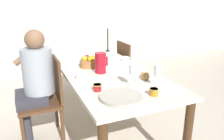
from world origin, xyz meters
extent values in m
plane|color=beige|center=(0.00, 0.00, 0.00)|extent=(20.00, 20.00, 0.00)
cube|color=beige|center=(0.00, 2.51, 1.30)|extent=(10.00, 0.06, 2.60)
cube|color=silver|center=(0.00, 0.00, 0.71)|extent=(0.86, 2.19, 0.03)
cylinder|color=#472D19|center=(0.37, -1.03, 0.35)|extent=(0.07, 0.07, 0.69)
cylinder|color=#472D19|center=(-0.37, 1.03, 0.35)|extent=(0.07, 0.07, 0.69)
cylinder|color=#472D19|center=(0.37, 1.03, 0.35)|extent=(0.07, 0.07, 0.69)
cylinder|color=#51331E|center=(-0.87, -0.24, 0.20)|extent=(0.04, 0.04, 0.40)
cylinder|color=#51331E|center=(-0.87, 0.13, 0.20)|extent=(0.04, 0.04, 0.40)
cylinder|color=#51331E|center=(-0.50, -0.24, 0.20)|extent=(0.04, 0.04, 0.40)
cylinder|color=#51331E|center=(-0.50, 0.13, 0.20)|extent=(0.04, 0.04, 0.40)
cube|color=#51331E|center=(-0.69, -0.05, 0.42)|extent=(0.42, 0.42, 0.03)
cube|color=#51331E|center=(-0.49, -0.05, 0.66)|extent=(0.03, 0.39, 0.44)
cylinder|color=#51331E|center=(0.87, 0.61, 0.20)|extent=(0.04, 0.04, 0.40)
cylinder|color=#51331E|center=(0.87, 0.24, 0.20)|extent=(0.04, 0.04, 0.40)
cylinder|color=#51331E|center=(0.50, 0.61, 0.20)|extent=(0.04, 0.04, 0.40)
cylinder|color=#51331E|center=(0.50, 0.24, 0.20)|extent=(0.04, 0.04, 0.40)
cube|color=#51331E|center=(0.69, 0.42, 0.42)|extent=(0.42, 0.42, 0.03)
cube|color=#51331E|center=(0.49, 0.42, 0.66)|extent=(0.03, 0.39, 0.44)
cylinder|color=#33333D|center=(-0.83, -0.10, 0.22)|extent=(0.09, 0.09, 0.43)
cylinder|color=#33333D|center=(-0.83, 0.06, 0.22)|extent=(0.09, 0.09, 0.43)
cube|color=#33333D|center=(-0.76, -0.02, 0.48)|extent=(0.30, 0.34, 0.11)
cylinder|color=#9EA8B7|center=(-0.67, -0.02, 0.75)|extent=(0.30, 0.30, 0.46)
sphere|color=brown|center=(-0.67, -0.02, 1.07)|extent=(0.19, 0.19, 0.19)
cylinder|color=brown|center=(-0.77, 0.19, 0.87)|extent=(0.25, 0.06, 0.20)
cylinder|color=#A31423|center=(-0.08, -0.22, 0.83)|extent=(0.11, 0.11, 0.21)
cube|color=#A31423|center=(-0.01, -0.22, 0.84)|extent=(0.02, 0.02, 0.09)
cone|color=#A31423|center=(-0.12, -0.22, 0.91)|extent=(0.04, 0.04, 0.04)
cylinder|color=white|center=(0.21, -0.79, 0.72)|extent=(0.06, 0.06, 0.00)
cylinder|color=white|center=(0.21, -0.79, 0.78)|extent=(0.01, 0.01, 0.11)
cylinder|color=white|center=(0.21, -0.79, 0.88)|extent=(0.06, 0.06, 0.08)
cylinder|color=white|center=(0.04, -0.68, 0.72)|extent=(0.06, 0.06, 0.00)
cylinder|color=white|center=(0.04, -0.68, 0.78)|extent=(0.01, 0.01, 0.11)
cylinder|color=white|center=(0.04, -0.68, 0.88)|extent=(0.06, 0.06, 0.08)
cylinder|color=orange|center=(0.04, -0.68, 0.86)|extent=(0.05, 0.05, 0.05)
cylinder|color=white|center=(-0.33, -0.34, 0.72)|extent=(0.14, 0.14, 0.01)
cylinder|color=white|center=(-0.33, -0.34, 0.76)|extent=(0.08, 0.08, 0.06)
cube|color=white|center=(-0.28, -0.34, 0.76)|extent=(0.01, 0.01, 0.03)
cylinder|color=white|center=(0.33, 0.03, 0.72)|extent=(0.14, 0.14, 0.01)
cylinder|color=white|center=(0.33, 0.03, 0.76)|extent=(0.08, 0.08, 0.06)
cube|color=white|center=(0.37, 0.03, 0.76)|extent=(0.01, 0.01, 0.03)
cylinder|color=#B7B2A8|center=(-0.16, -0.86, 0.73)|extent=(0.32, 0.32, 0.02)
cylinder|color=#B7B2A8|center=(-0.16, -0.86, 0.75)|extent=(0.32, 0.32, 0.01)
cylinder|color=white|center=(0.22, -0.59, 0.73)|extent=(0.23, 0.23, 0.01)
sphere|color=tan|center=(0.22, -0.59, 0.76)|extent=(0.09, 0.09, 0.09)
cylinder|color=#C67A1E|center=(0.10, -0.91, 0.75)|extent=(0.07, 0.07, 0.06)
cylinder|color=gold|center=(0.10, -0.91, 0.77)|extent=(0.07, 0.07, 0.01)
cylinder|color=#A81E1E|center=(-0.27, -0.65, 0.75)|extent=(0.07, 0.07, 0.06)
cylinder|color=gold|center=(-0.27, -0.65, 0.77)|extent=(0.07, 0.07, 0.01)
cylinder|color=#9E6B3D|center=(-0.13, 0.02, 0.76)|extent=(0.20, 0.20, 0.08)
sphere|color=gold|center=(-0.09, 0.01, 0.82)|extent=(0.06, 0.06, 0.06)
sphere|color=red|center=(-0.13, 0.07, 0.82)|extent=(0.06, 0.06, 0.06)
sphere|color=gold|center=(-0.17, 0.03, 0.82)|extent=(0.06, 0.06, 0.06)
sphere|color=gold|center=(-0.12, -0.02, 0.82)|extent=(0.06, 0.06, 0.06)
cylinder|color=black|center=(0.35, 0.65, 0.73)|extent=(0.06, 0.06, 0.01)
cylinder|color=black|center=(0.35, 0.65, 0.89)|extent=(0.02, 0.02, 0.31)
cylinder|color=beige|center=(0.35, 0.65, 1.07)|extent=(0.02, 0.02, 0.05)
camera|label=1|loc=(-0.80, -2.20, 1.42)|focal=35.00mm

